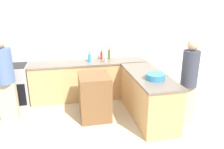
{
  "coord_description": "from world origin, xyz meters",
  "views": [
    {
      "loc": [
        -0.52,
        -3.2,
        2.28
      ],
      "look_at": [
        0.31,
        0.67,
        0.96
      ],
      "focal_mm": 35.0,
      "sensor_mm": 36.0,
      "label": 1
    }
  ],
  "objects_px": {
    "island_table": "(95,96)",
    "olive_oil_bottle": "(109,54)",
    "mixing_bowl": "(155,77)",
    "person_by_range": "(5,77)",
    "vinegar_bottle_clear": "(106,58)",
    "hot_sauce_bottle": "(101,55)",
    "range_oven": "(14,85)",
    "person_at_peninsula": "(189,80)",
    "dish_soap_bottle": "(89,58)"
  },
  "relations": [
    {
      "from": "hot_sauce_bottle",
      "to": "person_at_peninsula",
      "type": "distance_m",
      "value": 2.28
    },
    {
      "from": "person_by_range",
      "to": "person_at_peninsula",
      "type": "distance_m",
      "value": 3.49
    },
    {
      "from": "dish_soap_bottle",
      "to": "person_by_range",
      "type": "bearing_deg",
      "value": -156.69
    },
    {
      "from": "olive_oil_bottle",
      "to": "person_by_range",
      "type": "height_order",
      "value": "person_by_range"
    },
    {
      "from": "vinegar_bottle_clear",
      "to": "hot_sauce_bottle",
      "type": "bearing_deg",
      "value": 99.21
    },
    {
      "from": "person_by_range",
      "to": "mixing_bowl",
      "type": "bearing_deg",
      "value": -15.27
    },
    {
      "from": "person_at_peninsula",
      "to": "range_oven",
      "type": "bearing_deg",
      "value": 153.89
    },
    {
      "from": "island_table",
      "to": "person_at_peninsula",
      "type": "xyz_separation_m",
      "value": [
        1.67,
        -0.65,
        0.46
      ]
    },
    {
      "from": "dish_soap_bottle",
      "to": "mixing_bowl",
      "type": "bearing_deg",
      "value": -55.1
    },
    {
      "from": "olive_oil_bottle",
      "to": "island_table",
      "type": "bearing_deg",
      "value": -114.42
    },
    {
      "from": "island_table",
      "to": "vinegar_bottle_clear",
      "type": "distance_m",
      "value": 1.12
    },
    {
      "from": "vinegar_bottle_clear",
      "to": "person_at_peninsula",
      "type": "xyz_separation_m",
      "value": [
        1.27,
        -1.53,
        -0.1
      ]
    },
    {
      "from": "island_table",
      "to": "mixing_bowl",
      "type": "xyz_separation_m",
      "value": [
        1.07,
        -0.49,
        0.52
      ]
    },
    {
      "from": "mixing_bowl",
      "to": "person_at_peninsula",
      "type": "relative_size",
      "value": 0.21
    },
    {
      "from": "dish_soap_bottle",
      "to": "person_by_range",
      "type": "distance_m",
      "value": 1.88
    },
    {
      "from": "olive_oil_bottle",
      "to": "person_by_range",
      "type": "xyz_separation_m",
      "value": [
        -2.24,
        -0.94,
        -0.14
      ]
    },
    {
      "from": "dish_soap_bottle",
      "to": "vinegar_bottle_clear",
      "type": "distance_m",
      "value": 0.4
    },
    {
      "from": "mixing_bowl",
      "to": "person_by_range",
      "type": "bearing_deg",
      "value": 164.73
    },
    {
      "from": "mixing_bowl",
      "to": "hot_sauce_bottle",
      "type": "bearing_deg",
      "value": 113.09
    },
    {
      "from": "olive_oil_bottle",
      "to": "dish_soap_bottle",
      "type": "bearing_deg",
      "value": -159.29
    },
    {
      "from": "island_table",
      "to": "person_by_range",
      "type": "xyz_separation_m",
      "value": [
        -1.7,
        0.26,
        0.44
      ]
    },
    {
      "from": "vinegar_bottle_clear",
      "to": "person_by_range",
      "type": "xyz_separation_m",
      "value": [
        -2.1,
        -0.62,
        -0.12
      ]
    },
    {
      "from": "vinegar_bottle_clear",
      "to": "range_oven",
      "type": "bearing_deg",
      "value": 176.23
    },
    {
      "from": "mixing_bowl",
      "to": "island_table",
      "type": "bearing_deg",
      "value": 155.27
    },
    {
      "from": "island_table",
      "to": "dish_soap_bottle",
      "type": "distance_m",
      "value": 1.15
    },
    {
      "from": "olive_oil_bottle",
      "to": "vinegar_bottle_clear",
      "type": "height_order",
      "value": "olive_oil_bottle"
    },
    {
      "from": "range_oven",
      "to": "mixing_bowl",
      "type": "xyz_separation_m",
      "value": [
        2.8,
        -1.52,
        0.51
      ]
    },
    {
      "from": "island_table",
      "to": "hot_sauce_bottle",
      "type": "distance_m",
      "value": 1.37
    },
    {
      "from": "range_oven",
      "to": "dish_soap_bottle",
      "type": "relative_size",
      "value": 3.85
    },
    {
      "from": "range_oven",
      "to": "hot_sauce_bottle",
      "type": "height_order",
      "value": "hot_sauce_bottle"
    },
    {
      "from": "mixing_bowl",
      "to": "hot_sauce_bottle",
      "type": "xyz_separation_m",
      "value": [
        -0.72,
        1.7,
        0.04
      ]
    },
    {
      "from": "mixing_bowl",
      "to": "person_by_range",
      "type": "height_order",
      "value": "person_by_range"
    },
    {
      "from": "mixing_bowl",
      "to": "olive_oil_bottle",
      "type": "height_order",
      "value": "olive_oil_bottle"
    },
    {
      "from": "island_table",
      "to": "person_at_peninsula",
      "type": "height_order",
      "value": "person_at_peninsula"
    },
    {
      "from": "mixing_bowl",
      "to": "person_at_peninsula",
      "type": "height_order",
      "value": "person_at_peninsula"
    },
    {
      "from": "mixing_bowl",
      "to": "dish_soap_bottle",
      "type": "distance_m",
      "value": 1.83
    },
    {
      "from": "person_at_peninsula",
      "to": "island_table",
      "type": "bearing_deg",
      "value": 158.88
    },
    {
      "from": "island_table",
      "to": "olive_oil_bottle",
      "type": "relative_size",
      "value": 2.93
    },
    {
      "from": "hot_sauce_bottle",
      "to": "dish_soap_bottle",
      "type": "bearing_deg",
      "value": -148.4
    },
    {
      "from": "range_oven",
      "to": "island_table",
      "type": "height_order",
      "value": "range_oven"
    },
    {
      "from": "range_oven",
      "to": "hot_sauce_bottle",
      "type": "distance_m",
      "value": 2.16
    },
    {
      "from": "person_by_range",
      "to": "person_at_peninsula",
      "type": "bearing_deg",
      "value": -15.09
    },
    {
      "from": "dish_soap_bottle",
      "to": "olive_oil_bottle",
      "type": "distance_m",
      "value": 0.56
    },
    {
      "from": "mixing_bowl",
      "to": "person_by_range",
      "type": "relative_size",
      "value": 0.21
    },
    {
      "from": "dish_soap_bottle",
      "to": "olive_oil_bottle",
      "type": "relative_size",
      "value": 0.77
    },
    {
      "from": "island_table",
      "to": "dish_soap_bottle",
      "type": "xyz_separation_m",
      "value": [
        0.03,
        1.01,
        0.56
      ]
    },
    {
      "from": "range_oven",
      "to": "olive_oil_bottle",
      "type": "height_order",
      "value": "olive_oil_bottle"
    },
    {
      "from": "dish_soap_bottle",
      "to": "person_at_peninsula",
      "type": "xyz_separation_m",
      "value": [
        1.65,
        -1.65,
        -0.1
      ]
    },
    {
      "from": "range_oven",
      "to": "olive_oil_bottle",
      "type": "xyz_separation_m",
      "value": [
        2.28,
        0.18,
        0.58
      ]
    },
    {
      "from": "mixing_bowl",
      "to": "person_at_peninsula",
      "type": "xyz_separation_m",
      "value": [
        0.6,
        -0.15,
        -0.06
      ]
    }
  ]
}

